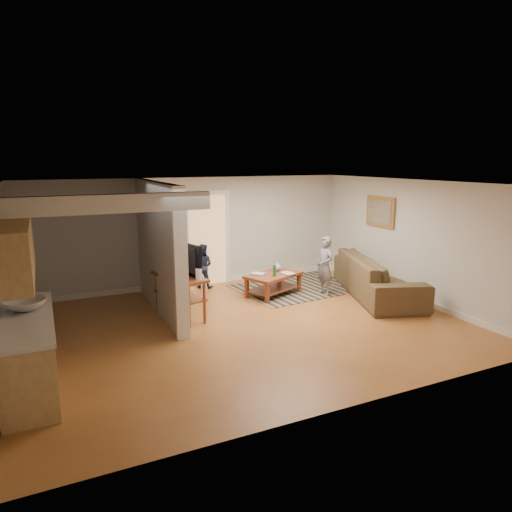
% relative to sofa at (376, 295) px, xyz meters
% --- Properties ---
extents(ground, '(7.50, 7.50, 0.00)m').
position_rel_sofa_xyz_m(ground, '(-3.30, -0.49, 0.00)').
color(ground, '#925525').
rests_on(ground, ground).
extents(room_shell, '(7.54, 6.02, 2.52)m').
position_rel_sofa_xyz_m(room_shell, '(-4.37, -0.07, 1.46)').
color(room_shell, beige).
rests_on(room_shell, ground).
extents(area_rug, '(2.89, 2.24, 0.01)m').
position_rel_sofa_xyz_m(area_rug, '(-1.23, 1.26, 0.01)').
color(area_rug, black).
rests_on(area_rug, ground).
extents(sofa, '(2.08, 3.15, 0.86)m').
position_rel_sofa_xyz_m(sofa, '(0.00, 0.00, 0.00)').
color(sofa, '#463E23').
rests_on(sofa, ground).
extents(coffee_table, '(1.40, 1.13, 0.72)m').
position_rel_sofa_xyz_m(coffee_table, '(-2.01, 0.99, 0.37)').
color(coffee_table, brown).
rests_on(coffee_table, ground).
extents(tv_console, '(0.82, 1.38, 1.12)m').
position_rel_sofa_xyz_m(tv_console, '(-4.23, 0.44, 0.74)').
color(tv_console, brown).
rests_on(tv_console, ground).
extents(speaker_left, '(0.11, 0.11, 0.94)m').
position_rel_sofa_xyz_m(speaker_left, '(-4.30, 0.58, 0.47)').
color(speaker_left, black).
rests_on(speaker_left, ground).
extents(speaker_right, '(0.11, 0.11, 0.87)m').
position_rel_sofa_xyz_m(speaker_right, '(-4.30, 2.21, 0.44)').
color(speaker_right, black).
rests_on(speaker_right, ground).
extents(toy_basket, '(0.44, 0.44, 0.40)m').
position_rel_sofa_xyz_m(toy_basket, '(-3.90, 1.34, 0.16)').
color(toy_basket, '#996D42').
rests_on(toy_basket, ground).
extents(child, '(0.33, 0.48, 1.29)m').
position_rel_sofa_xyz_m(child, '(-1.02, 0.52, 0.00)').
color(child, slate).
rests_on(child, ground).
extents(toddler, '(0.63, 0.60, 1.02)m').
position_rel_sofa_xyz_m(toddler, '(-3.22, 2.21, 0.00)').
color(toddler, '#1D233D').
rests_on(toddler, ground).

